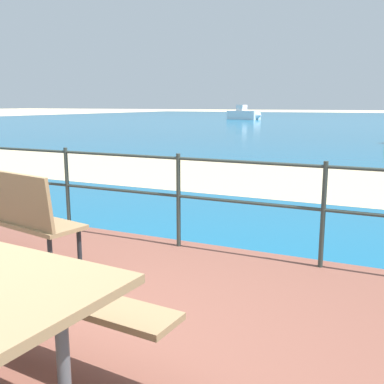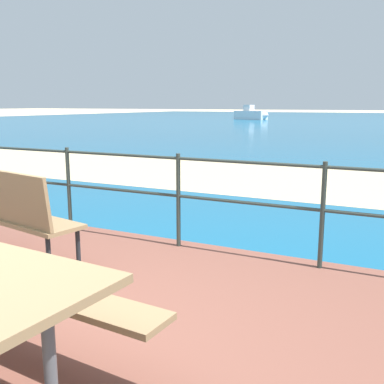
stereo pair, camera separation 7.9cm
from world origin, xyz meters
name	(u,v)px [view 2 (the right image)]	position (x,y,z in m)	size (l,w,h in m)	color
beach_strip	(296,179)	(0.00, 7.69, 0.01)	(54.00, 4.61, 0.01)	tan
park_bench	(2,207)	(-1.18, 1.18, 0.62)	(1.74, 0.73, 0.93)	#8C704C
railing_fence	(178,188)	(0.00, 2.41, 0.69)	(5.94, 0.04, 0.99)	#2D3833
boat_far	(252,114)	(-12.93, 42.56, 0.51)	(3.89, 2.07, 1.45)	silver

